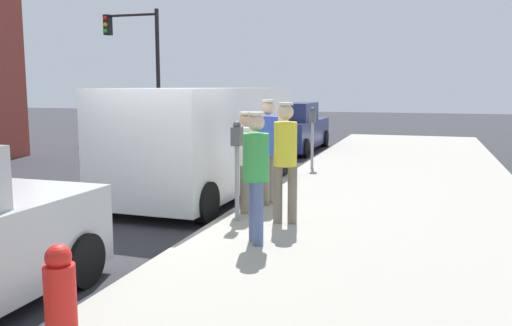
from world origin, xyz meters
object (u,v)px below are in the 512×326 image
(parking_meter_near, at_px, (237,154))
(fire_hydrant, at_px, (60,301))
(parking_meter_far, at_px, (312,127))
(pedestrian_in_yellow, at_px, (285,154))
(traffic_light_corner, at_px, (138,53))
(parked_van, at_px, (205,139))
(parked_sedan_ahead, at_px, (290,129))
(pedestrian_in_green, at_px, (256,169))
(pedestrian_in_blue, at_px, (268,144))
(pedestrian_in_white, at_px, (246,155))

(parking_meter_near, relative_size, fire_hydrant, 1.77)
(parking_meter_far, height_order, fire_hydrant, parking_meter_far)
(pedestrian_in_yellow, relative_size, traffic_light_corner, 0.35)
(parking_meter_near, distance_m, parking_meter_far, 5.69)
(parking_meter_far, xyz_separation_m, parked_van, (-1.50, -3.36, -0.03))
(traffic_light_corner, bearing_deg, fire_hydrant, -62.64)
(parked_sedan_ahead, bearing_deg, pedestrian_in_green, -78.43)
(parked_sedan_ahead, distance_m, fire_hydrant, 14.79)
(parking_meter_far, height_order, pedestrian_in_blue, pedestrian_in_blue)
(pedestrian_in_green, relative_size, traffic_light_corner, 0.33)
(pedestrian_in_blue, bearing_deg, pedestrian_in_white, -103.98)
(pedestrian_in_blue, xyz_separation_m, fire_hydrant, (-0.01, -5.63, -0.63))
(pedestrian_in_blue, distance_m, fire_hydrant, 5.66)
(pedestrian_in_green, height_order, pedestrian_in_yellow, pedestrian_in_yellow)
(parked_sedan_ahead, xyz_separation_m, traffic_light_corner, (-6.68, 1.73, 2.77))
(pedestrian_in_green, bearing_deg, pedestrian_in_yellow, 84.93)
(pedestrian_in_blue, distance_m, pedestrian_in_yellow, 1.36)
(parking_meter_near, height_order, pedestrian_in_yellow, pedestrian_in_yellow)
(parking_meter_far, relative_size, traffic_light_corner, 0.29)
(fire_hydrant, bearing_deg, pedestrian_in_white, 91.85)
(parking_meter_far, xyz_separation_m, pedestrian_in_green, (0.63, -6.75, -0.05))
(pedestrian_in_blue, relative_size, pedestrian_in_green, 1.06)
(fire_hydrant, bearing_deg, pedestrian_in_yellow, 81.87)
(parking_meter_near, bearing_deg, parking_meter_far, 90.00)
(pedestrian_in_blue, relative_size, fire_hydrant, 2.10)
(parking_meter_near, xyz_separation_m, pedestrian_in_green, (0.63, -1.06, -0.05))
(parked_sedan_ahead, bearing_deg, traffic_light_corner, 165.51)
(traffic_light_corner, bearing_deg, pedestrian_in_white, -54.02)
(pedestrian_in_yellow, bearing_deg, pedestrian_in_blue, 116.89)
(parked_sedan_ahead, bearing_deg, parking_meter_near, -80.64)
(pedestrian_in_yellow, distance_m, parked_van, 3.17)
(pedestrian_in_yellow, relative_size, parked_sedan_ahead, 0.41)
(pedestrian_in_yellow, bearing_deg, traffic_light_corner, 127.24)
(pedestrian_in_green, distance_m, pedestrian_in_yellow, 1.14)
(parked_van, xyz_separation_m, parked_sedan_ahead, (-0.21, 8.01, -0.41))
(pedestrian_in_green, bearing_deg, parking_meter_near, 120.77)
(parking_meter_far, bearing_deg, pedestrian_in_white, -90.67)
(pedestrian_in_blue, relative_size, pedestrian_in_yellow, 1.00)
(parked_van, distance_m, parked_sedan_ahead, 8.03)
(pedestrian_in_blue, xyz_separation_m, pedestrian_in_yellow, (0.62, -1.22, -0.01))
(parking_meter_far, height_order, parked_sedan_ahead, parking_meter_far)
(pedestrian_in_yellow, height_order, fire_hydrant, pedestrian_in_yellow)
(parking_meter_far, bearing_deg, parking_meter_near, -90.00)
(pedestrian_in_yellow, relative_size, parked_van, 0.34)
(pedestrian_in_yellow, distance_m, fire_hydrant, 4.50)
(pedestrian_in_white, xyz_separation_m, parked_sedan_ahead, (-1.65, 9.74, -0.33))
(parking_meter_far, bearing_deg, pedestrian_in_green, -84.67)
(fire_hydrant, bearing_deg, pedestrian_in_green, 80.82)
(pedestrian_in_blue, xyz_separation_m, parked_sedan_ahead, (-1.82, 9.05, -0.45))
(pedestrian_in_green, bearing_deg, parked_van, 122.15)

